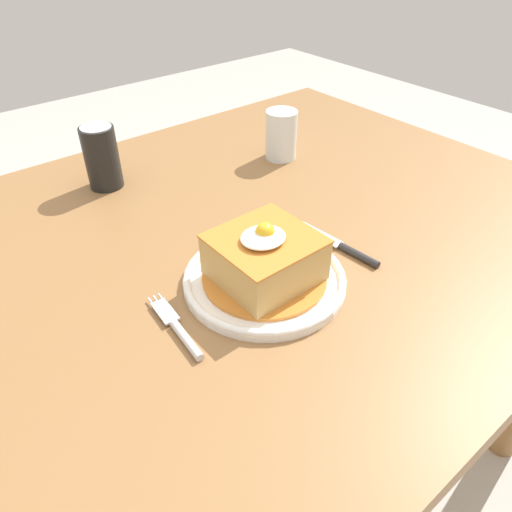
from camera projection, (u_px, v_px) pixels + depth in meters
ground_plane at (222, 478)px, 1.24m from camera, size 6.00×6.00×0.00m
dining_table at (207, 291)px, 0.86m from camera, size 1.42×0.97×0.72m
main_plate at (264, 279)px, 0.73m from camera, size 0.24×0.24×0.02m
sandwich_meal at (265, 259)px, 0.71m from camera, size 0.19×0.19×0.10m
fork at (179, 330)px, 0.65m from camera, size 0.03×0.14×0.01m
knife at (347, 249)px, 0.79m from camera, size 0.03×0.17×0.01m
soda_can at (102, 157)px, 0.94m from camera, size 0.07×0.07×0.12m
drinking_glass at (281, 138)px, 1.05m from camera, size 0.07×0.07×0.10m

